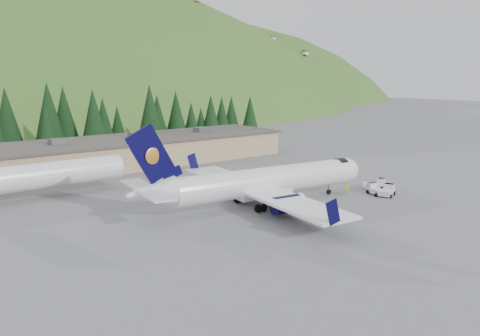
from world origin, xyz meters
name	(u,v)px	position (x,y,z in m)	size (l,w,h in m)	color
ground	(268,204)	(0.00, 0.00, 0.00)	(600.00, 600.00, 0.00)	slate
airliner	(262,183)	(-1.01, 0.14, 3.09)	(34.91, 32.87, 11.58)	white
second_airliner	(22,177)	(-24.92, 22.00, 3.32)	(27.50, 11.00, 10.05)	white
baggage_tug_a	(388,191)	(16.44, -7.10, 0.71)	(3.30, 2.56, 1.58)	silver
baggage_tug_b	(376,184)	(18.46, -3.70, 0.75)	(3.38, 3.28, 1.67)	silver
baggage_tug_c	(375,189)	(15.66, -5.60, 0.71)	(2.49, 3.28, 1.59)	silver
terminal_building	(113,153)	(-5.01, 38.00, 2.62)	(71.00, 17.00, 6.10)	tan
ramp_worker	(347,188)	(12.35, -3.05, 0.90)	(0.66, 0.43, 1.81)	#FAC300
tree_line	(60,119)	(-6.88, 61.17, 7.45)	(112.96, 18.96, 14.42)	black
hills	(94,252)	(53.34, 207.38, -82.80)	(614.00, 330.00, 300.00)	#2C541E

